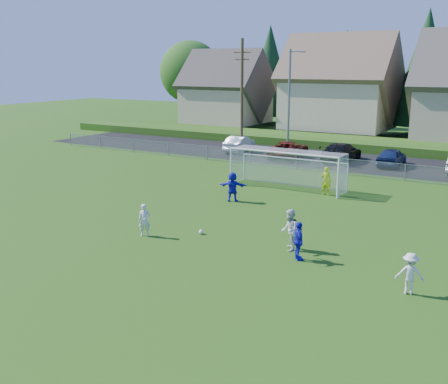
% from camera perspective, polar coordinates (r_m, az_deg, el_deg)
% --- Properties ---
extents(ground, '(160.00, 160.00, 0.00)m').
position_cam_1_polar(ground, '(21.02, -11.37, -8.14)').
color(ground, '#193D0C').
rests_on(ground, ground).
extents(asphalt_lot, '(60.00, 60.00, 0.00)m').
position_cam_1_polar(asphalt_lot, '(44.55, 12.99, 3.33)').
color(asphalt_lot, black).
rests_on(asphalt_lot, ground).
extents(grass_embankment, '(70.00, 6.00, 0.80)m').
position_cam_1_polar(grass_embankment, '(51.60, 15.63, 4.99)').
color(grass_embankment, '#1E420F').
rests_on(grass_embankment, ground).
extents(soccer_ball, '(0.22, 0.22, 0.22)m').
position_cam_1_polar(soccer_ball, '(24.60, -2.51, -4.36)').
color(soccer_ball, white).
rests_on(soccer_ball, ground).
extents(player_white_a, '(0.66, 0.61, 1.51)m').
position_cam_1_polar(player_white_a, '(24.42, -8.65, -3.06)').
color(player_white_a, silver).
rests_on(player_white_a, ground).
extents(player_white_b, '(0.98, 1.08, 1.79)m').
position_cam_1_polar(player_white_b, '(22.45, 7.17, -4.12)').
color(player_white_b, silver).
rests_on(player_white_b, ground).
extents(player_white_c, '(1.06, 0.77, 1.48)m').
position_cam_1_polar(player_white_c, '(19.27, 19.57, -8.37)').
color(player_white_c, silver).
rests_on(player_white_c, ground).
extents(player_blue_a, '(0.88, 0.98, 1.60)m').
position_cam_1_polar(player_blue_a, '(21.41, 8.13, -5.32)').
color(player_blue_a, '#1614BF').
rests_on(player_blue_a, ground).
extents(player_blue_b, '(1.67, 1.00, 1.72)m').
position_cam_1_polar(player_blue_b, '(30.28, 0.95, 0.57)').
color(player_blue_b, '#1614BF').
rests_on(player_blue_b, ground).
extents(goalkeeper, '(0.65, 0.43, 1.76)m').
position_cam_1_polar(goalkeeper, '(32.33, 11.06, 1.19)').
color(goalkeeper, '#D0E61B').
rests_on(goalkeeper, ground).
extents(car_b, '(2.07, 4.53, 1.44)m').
position_cam_1_polar(car_b, '(48.08, 1.70, 5.27)').
color(car_b, white).
rests_on(car_b, ground).
extents(car_c, '(3.06, 5.53, 1.46)m').
position_cam_1_polar(car_c, '(44.94, 7.04, 4.60)').
color(car_c, '#63140B').
rests_on(car_c, ground).
extents(car_d, '(2.19, 5.31, 1.54)m').
position_cam_1_polar(car_d, '(44.24, 12.62, 4.28)').
color(car_d, black).
rests_on(car_d, ground).
extents(car_e, '(1.78, 4.25, 1.44)m').
position_cam_1_polar(car_e, '(43.09, 17.77, 3.65)').
color(car_e, navy).
rests_on(car_e, ground).
extents(soccer_goal, '(7.42, 1.90, 2.50)m').
position_cam_1_polar(soccer_goal, '(33.71, 7.05, 3.14)').
color(soccer_goal, white).
rests_on(soccer_goal, ground).
extents(chainlink_fence, '(52.06, 0.06, 1.20)m').
position_cam_1_polar(chainlink_fence, '(39.32, 10.54, 3.03)').
color(chainlink_fence, gray).
rests_on(chainlink_fence, ground).
extents(streetlight, '(1.38, 0.18, 9.00)m').
position_cam_1_polar(streetlight, '(44.15, 7.15, 9.80)').
color(streetlight, slate).
rests_on(streetlight, ground).
extents(utility_pole, '(1.60, 0.26, 10.00)m').
position_cam_1_polar(utility_pole, '(47.27, 1.96, 10.52)').
color(utility_pole, '#473321').
rests_on(utility_pole, ground).
extents(houses_row, '(53.90, 11.45, 13.27)m').
position_cam_1_polar(houses_row, '(57.90, 20.04, 12.46)').
color(houses_row, tan).
rests_on(houses_row, ground).
extents(tree_row, '(65.98, 12.36, 13.80)m').
position_cam_1_polar(tree_row, '(64.24, 20.30, 12.09)').
color(tree_row, '#382616').
rests_on(tree_row, ground).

